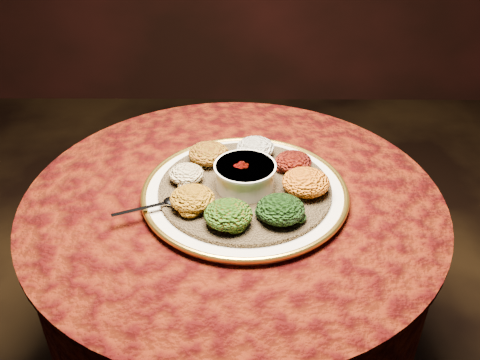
{
  "coord_description": "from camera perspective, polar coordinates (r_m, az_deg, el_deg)",
  "views": [
    {
      "loc": [
        0.02,
        -0.98,
        1.46
      ],
      "look_at": [
        0.02,
        0.03,
        0.76
      ],
      "focal_mm": 40.0,
      "sensor_mm": 36.0,
      "label": 1
    }
  ],
  "objects": [
    {
      "name": "portion_gomen",
      "position": [
        1.1,
        4.35,
        -3.14
      ],
      "size": [
        0.1,
        0.1,
        0.05
      ],
      "primitive_type": "ellipsoid",
      "color": "black",
      "rests_on": "injera"
    },
    {
      "name": "portion_kitfo",
      "position": [
        1.26,
        5.71,
        1.96
      ],
      "size": [
        0.09,
        0.08,
        0.04
      ],
      "primitive_type": "ellipsoid",
      "color": "black",
      "rests_on": "injera"
    },
    {
      "name": "spoon",
      "position": [
        1.16,
        -7.56,
        -2.36
      ],
      "size": [
        0.15,
        0.07,
        0.01
      ],
      "rotation": [
        0.0,
        0.0,
        -2.75
      ],
      "color": "silver",
      "rests_on": "injera"
    },
    {
      "name": "injera",
      "position": [
        1.21,
        0.53,
        -0.92
      ],
      "size": [
        0.47,
        0.47,
        0.01
      ],
      "primitive_type": "cylinder",
      "rotation": [
        0.0,
        0.0,
        -0.23
      ],
      "color": "brown",
      "rests_on": "platter"
    },
    {
      "name": "portion_timatim",
      "position": [
        1.22,
        -5.74,
        0.64
      ],
      "size": [
        0.08,
        0.08,
        0.04
      ],
      "primitive_type": "ellipsoid",
      "color": "maroon",
      "rests_on": "injera"
    },
    {
      "name": "portion_mixveg",
      "position": [
        1.09,
        -1.25,
        -3.68
      ],
      "size": [
        0.1,
        0.1,
        0.05
      ],
      "primitive_type": "ellipsoid",
      "color": "#932909",
      "rests_on": "injera"
    },
    {
      "name": "portion_tikil",
      "position": [
        1.18,
        7.03,
        -0.24
      ],
      "size": [
        0.11,
        0.1,
        0.05
      ],
      "primitive_type": "ellipsoid",
      "color": "#A2760D",
      "rests_on": "injera"
    },
    {
      "name": "table",
      "position": [
        1.34,
        -0.69,
        -7.99
      ],
      "size": [
        0.96,
        0.96,
        0.73
      ],
      "color": "black",
      "rests_on": "ground"
    },
    {
      "name": "portion_kik",
      "position": [
        1.13,
        -5.1,
        -1.99
      ],
      "size": [
        0.1,
        0.09,
        0.05
      ],
      "primitive_type": "ellipsoid",
      "color": "#A0600E",
      "rests_on": "injera"
    },
    {
      "name": "portion_ayib",
      "position": [
        1.3,
        1.65,
        3.46
      ],
      "size": [
        0.09,
        0.09,
        0.04
      ],
      "primitive_type": "ellipsoid",
      "color": "beige",
      "rests_on": "injera"
    },
    {
      "name": "platter",
      "position": [
        1.21,
        0.53,
        -1.33
      ],
      "size": [
        0.48,
        0.48,
        0.02
      ],
      "rotation": [
        0.0,
        0.0,
        0.08
      ],
      "color": "white",
      "rests_on": "table"
    },
    {
      "name": "portion_shiro",
      "position": [
        1.28,
        -3.34,
        2.84
      ],
      "size": [
        0.1,
        0.09,
        0.05
      ],
      "primitive_type": "ellipsoid",
      "color": "#875B10",
      "rests_on": "injera"
    },
    {
      "name": "stew_bowl",
      "position": [
        1.18,
        0.54,
        0.59
      ],
      "size": [
        0.14,
        0.14,
        0.06
      ],
      "color": "silver",
      "rests_on": "injera"
    }
  ]
}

